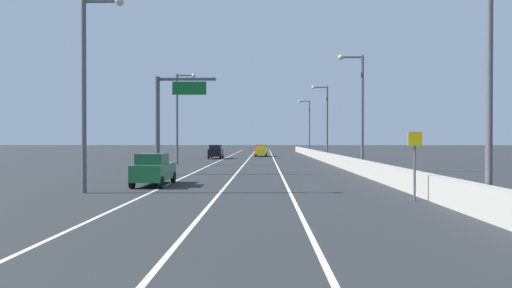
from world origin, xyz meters
TOP-DOWN VIEW (x-y plane):
  - ground_plane at (0.00, 64.00)m, footprint 320.00×320.00m
  - lane_stripe_left at (-5.50, 55.00)m, footprint 0.16×130.00m
  - lane_stripe_center at (-2.00, 55.00)m, footprint 0.16×130.00m
  - lane_stripe_right at (1.50, 55.00)m, footprint 0.16×130.00m
  - jersey_barrier_right at (7.65, 40.00)m, footprint 0.60×120.00m
  - overhead_sign_gantry at (-7.26, 30.91)m, footprint 4.68×0.36m
  - speed_advisory_sign at (6.75, 16.22)m, footprint 0.60×0.11m
  - lamp_post_right_near at (7.95, 12.76)m, footprint 2.14×0.44m
  - lamp_post_right_second at (8.09, 34.03)m, footprint 2.14×0.44m
  - lamp_post_right_third at (8.14, 55.30)m, footprint 2.14×0.44m
  - lamp_post_right_fourth at (7.95, 76.57)m, footprint 2.14×0.44m
  - lamp_post_left_near at (-8.49, 18.76)m, footprint 2.14×0.44m
  - lamp_post_left_mid at (-8.84, 44.29)m, footprint 2.14×0.44m
  - car_yellow_0 at (-0.31, 68.01)m, footprint 1.96×4.65m
  - car_black_1 at (-6.66, 59.70)m, footprint 1.88×4.30m
  - car_green_2 at (-6.21, 22.51)m, footprint 1.82×4.43m

SIDE VIEW (x-z plane):
  - ground_plane at x=0.00m, z-range 0.00..0.00m
  - lane_stripe_left at x=-5.50m, z-range 0.00..0.00m
  - lane_stripe_center at x=-2.00m, z-range 0.00..0.00m
  - lane_stripe_right at x=1.50m, z-range 0.00..0.00m
  - jersey_barrier_right at x=7.65m, z-range 0.00..1.10m
  - car_green_2 at x=-6.21m, z-range 0.00..1.87m
  - car_yellow_0 at x=-0.31m, z-range 0.00..1.92m
  - car_black_1 at x=-6.66m, z-range 0.00..1.94m
  - speed_advisory_sign at x=6.75m, z-range 0.26..3.26m
  - overhead_sign_gantry at x=-7.26m, z-range 0.98..8.48m
  - lamp_post_right_near at x=7.95m, z-range 0.74..10.47m
  - lamp_post_right_second at x=8.09m, z-range 0.74..10.47m
  - lamp_post_right_third at x=8.14m, z-range 0.74..10.47m
  - lamp_post_right_fourth at x=7.95m, z-range 0.74..10.47m
  - lamp_post_left_near at x=-8.49m, z-range 0.74..10.47m
  - lamp_post_left_mid at x=-8.84m, z-range 0.74..10.47m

